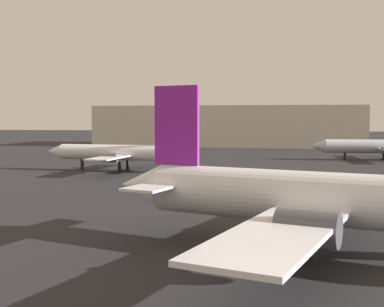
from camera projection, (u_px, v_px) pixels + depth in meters
The scene contains 4 objects.
airplane_at_gate at pixel (333, 200), 28.97m from camera, with size 29.77×28.10×10.17m.
airplane_far_left at pixel (120, 153), 75.52m from camera, with size 23.86×19.68×8.90m.
airplane_far_right at pixel (382, 146), 95.28m from camera, with size 26.40×20.13×8.25m.
terminal_building at pixel (229, 126), 146.21m from camera, with size 73.67×27.44×11.35m, color beige.
Camera 1 is at (0.81, -8.02, 8.05)m, focal length 46.99 mm.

